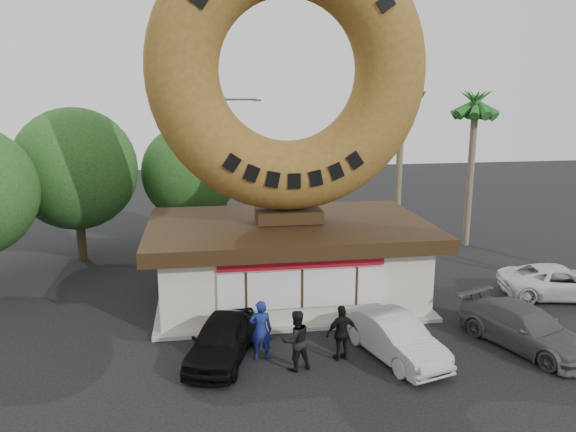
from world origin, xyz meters
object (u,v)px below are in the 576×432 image
(donut_shop, at_px, (289,258))
(giant_donut, at_px, (289,71))
(car_silver, at_px, (395,337))
(person_right, at_px, (342,333))
(car_black, at_px, (222,339))
(car_grey, at_px, (525,328))
(car_white, at_px, (560,282))
(person_left, at_px, (261,330))
(person_center, at_px, (296,340))
(street_lamp, at_px, (228,161))

(donut_shop, relative_size, giant_donut, 1.04)
(donut_shop, distance_m, car_silver, 6.27)
(person_right, distance_m, car_silver, 1.75)
(car_black, bearing_deg, person_right, 9.08)
(car_grey, bearing_deg, car_silver, 158.92)
(car_black, xyz_separation_m, car_silver, (5.53, -0.72, -0.01))
(giant_donut, xyz_separation_m, car_white, (11.19, -1.60, -8.51))
(donut_shop, relative_size, person_left, 5.63)
(person_left, height_order, car_white, person_left)
(person_center, distance_m, car_grey, 7.89)
(car_silver, height_order, car_white, car_silver)
(person_left, distance_m, car_silver, 4.33)
(person_left, bearing_deg, car_white, -159.51)
(street_lamp, bearing_deg, car_black, -94.19)
(person_center, relative_size, car_grey, 0.41)
(street_lamp, distance_m, person_center, 16.35)
(donut_shop, bearing_deg, street_lamp, 100.50)
(giant_donut, xyz_separation_m, person_left, (-1.70, -5.07, -8.18))
(car_silver, xyz_separation_m, car_white, (8.61, 4.03, -0.02))
(street_lamp, height_order, car_silver, street_lamp)
(donut_shop, bearing_deg, person_right, -81.19)
(donut_shop, distance_m, person_right, 5.63)
(person_right, relative_size, car_black, 0.44)
(person_left, bearing_deg, car_black, -1.74)
(street_lamp, bearing_deg, car_silver, -74.15)
(car_grey, relative_size, car_white, 0.99)
(donut_shop, relative_size, person_center, 5.79)
(person_center, height_order, car_black, person_center)
(giant_donut, bearing_deg, street_lamp, 100.51)
(street_lamp, distance_m, car_grey, 18.41)
(car_grey, bearing_deg, street_lamp, 98.51)
(donut_shop, height_order, car_grey, donut_shop)
(donut_shop, xyz_separation_m, person_right, (0.85, -5.50, -0.85))
(giant_donut, xyz_separation_m, person_right, (0.85, -5.52, -8.26))
(car_silver, bearing_deg, car_black, 155.84)
(person_center, xyz_separation_m, car_silver, (3.29, 0.29, -0.27))
(person_right, bearing_deg, person_center, 2.58)
(car_white, bearing_deg, car_silver, 126.72)
(donut_shop, relative_size, person_right, 6.10)
(donut_shop, height_order, person_center, donut_shop)
(car_black, bearing_deg, donut_shop, 77.10)
(person_center, xyz_separation_m, car_black, (-2.24, 1.01, -0.26))
(donut_shop, xyz_separation_m, person_center, (-0.71, -5.91, -0.80))
(giant_donut, distance_m, car_white, 14.15)
(car_black, distance_m, car_white, 14.52)
(street_lamp, distance_m, person_right, 16.15)
(car_grey, bearing_deg, giant_donut, 120.49)
(car_silver, bearing_deg, car_white, 8.35)
(person_left, bearing_deg, street_lamp, -83.98)
(person_left, bearing_deg, donut_shop, -103.19)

